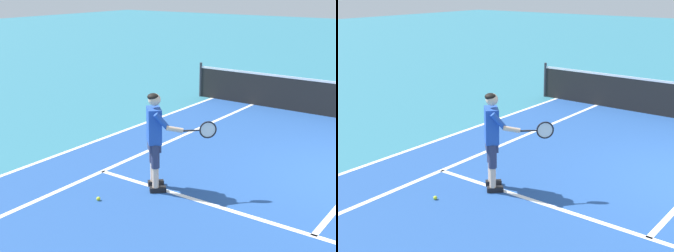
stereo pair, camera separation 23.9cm
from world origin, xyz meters
TOP-DOWN VIEW (x-y plane):
  - line_service at (0.00, -2.58)m, footprint 8.23×0.10m
  - line_singles_left at (-4.12, -1.06)m, footprint 0.10×9.76m
  - line_doubles_left at (-5.49, -1.06)m, footprint 0.10×9.76m
  - tennis_player at (-2.80, -2.61)m, footprint 1.16×0.74m
  - tennis_ball_near_feet at (-3.29, -3.54)m, footprint 0.07×0.07m

SIDE VIEW (x-z plane):
  - line_service at x=0.00m, z-range 0.00..0.01m
  - line_singles_left at x=-4.12m, z-range 0.00..0.01m
  - line_doubles_left at x=-5.49m, z-range 0.00..0.01m
  - tennis_ball_near_feet at x=-3.29m, z-range 0.00..0.07m
  - tennis_player at x=-2.80m, z-range 0.13..1.85m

